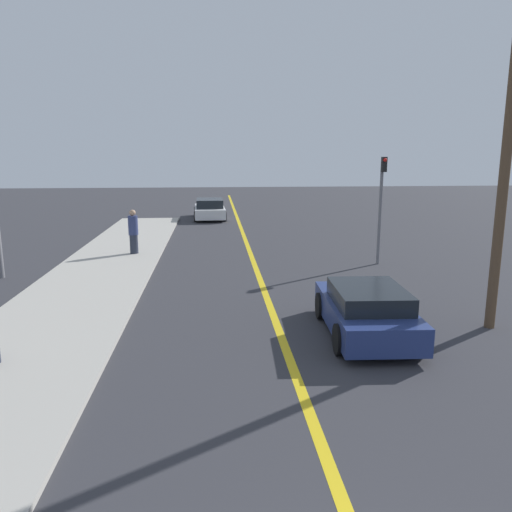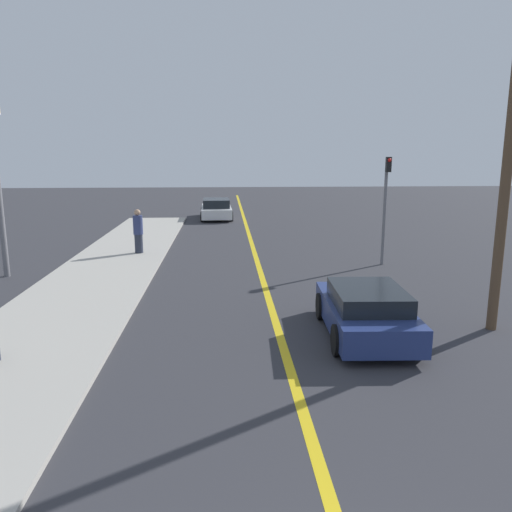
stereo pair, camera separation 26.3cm
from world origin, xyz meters
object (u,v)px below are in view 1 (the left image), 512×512
(car_ahead_center, at_px, (210,209))
(utility_pole, at_px, (505,167))
(traffic_light, at_px, (381,199))
(car_near_right_lane, at_px, (366,311))
(pedestrian_far_standing, at_px, (133,232))

(car_ahead_center, height_order, utility_pole, utility_pole)
(traffic_light, bearing_deg, car_near_right_lane, -110.47)
(car_ahead_center, relative_size, utility_pole, 0.57)
(pedestrian_far_standing, bearing_deg, car_ahead_center, 75.21)
(car_near_right_lane, bearing_deg, traffic_light, 72.04)
(car_near_right_lane, xyz_separation_m, pedestrian_far_standing, (-6.86, 9.81, 0.42))
(car_ahead_center, height_order, traffic_light, traffic_light)
(car_near_right_lane, bearing_deg, car_ahead_center, 102.56)
(car_ahead_center, distance_m, pedestrian_far_standing, 12.01)
(car_ahead_center, bearing_deg, utility_pole, -73.39)
(car_near_right_lane, height_order, car_ahead_center, car_ahead_center)
(car_near_right_lane, xyz_separation_m, utility_pole, (3.21, 0.25, 3.30))
(traffic_light, xyz_separation_m, utility_pole, (0.45, -7.15, 1.40))
(car_near_right_lane, bearing_deg, utility_pole, 6.88)
(car_ahead_center, relative_size, traffic_light, 1.09)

